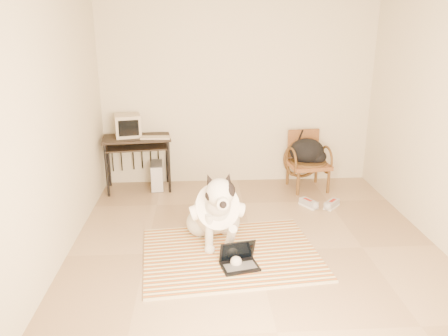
{
  "coord_description": "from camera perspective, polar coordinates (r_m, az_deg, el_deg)",
  "views": [
    {
      "loc": [
        -0.59,
        -4.15,
        2.31
      ],
      "look_at": [
        -0.33,
        0.18,
        0.88
      ],
      "focal_mm": 35.0,
      "sensor_mm": 36.0,
      "label": 1
    }
  ],
  "objects": [
    {
      "name": "floor",
      "position": [
        4.79,
        4.15,
        -10.7
      ],
      "size": [
        4.5,
        4.5,
        0.0
      ],
      "primitive_type": "plane",
      "color": "#9B7F5F",
      "rests_on": "ground"
    },
    {
      "name": "rattan_chair",
      "position": [
        6.51,
        10.81,
        1.0
      ],
      "size": [
        0.62,
        0.6,
        0.84
      ],
      "color": "brown",
      "rests_on": "floor"
    },
    {
      "name": "dog",
      "position": [
        4.79,
        -1.09,
        -5.73
      ],
      "size": [
        0.62,
        1.26,
        0.93
      ],
      "color": "silver",
      "rests_on": "rug"
    },
    {
      "name": "sneaker_right",
      "position": [
        5.99,
        13.89,
        -4.63
      ],
      "size": [
        0.27,
        0.27,
        0.1
      ],
      "color": "silver",
      "rests_on": "floor"
    },
    {
      "name": "desk_keyboard",
      "position": [
        6.22,
        -8.94,
        3.94
      ],
      "size": [
        0.41,
        0.17,
        0.03
      ],
      "primitive_type": "cube",
      "rotation": [
        0.0,
        0.0,
        -0.04
      ],
      "color": "#B2A38B",
      "rests_on": "computer_desk"
    },
    {
      "name": "wall_back",
      "position": [
        6.5,
        1.84,
        9.68
      ],
      "size": [
        4.5,
        0.0,
        4.5
      ],
      "primitive_type": "plane",
      "rotation": [
        1.57,
        0.0,
        0.0
      ],
      "color": "beige",
      "rests_on": "floor"
    },
    {
      "name": "backpack",
      "position": [
        6.45,
        10.96,
        2.07
      ],
      "size": [
        0.53,
        0.41,
        0.37
      ],
      "color": "black",
      "rests_on": "rattan_chair"
    },
    {
      "name": "computer_desk",
      "position": [
        6.37,
        -11.32,
        2.99
      ],
      "size": [
        1.01,
        0.64,
        0.79
      ],
      "color": "black",
      "rests_on": "floor"
    },
    {
      "name": "sneaker_left",
      "position": [
        5.95,
        10.98,
        -4.58
      ],
      "size": [
        0.23,
        0.29,
        0.1
      ],
      "color": "silver",
      "rests_on": "floor"
    },
    {
      "name": "wall_left",
      "position": [
        4.49,
        -21.7,
        4.54
      ],
      "size": [
        0.0,
        4.5,
        4.5
      ],
      "primitive_type": "plane",
      "rotation": [
        1.57,
        0.0,
        1.57
      ],
      "color": "beige",
      "rests_on": "floor"
    },
    {
      "name": "rug",
      "position": [
        4.7,
        0.9,
        -11.12
      ],
      "size": [
        1.95,
        1.57,
        0.02
      ],
      "color": "#B5531C",
      "rests_on": "floor"
    },
    {
      "name": "crt_monitor",
      "position": [
        6.38,
        -12.46,
        5.43
      ],
      "size": [
        0.42,
        0.4,
        0.31
      ],
      "color": "#B2A38B",
      "rests_on": "computer_desk"
    },
    {
      "name": "laptop",
      "position": [
        4.44,
        1.95,
        -11.94
      ],
      "size": [
        0.41,
        0.34,
        0.25
      ],
      "color": "black",
      "rests_on": "rug"
    },
    {
      "name": "pc_tower",
      "position": [
        6.52,
        -8.76,
        -0.99
      ],
      "size": [
        0.21,
        0.43,
        0.39
      ],
      "color": "#4B4A4D",
      "rests_on": "floor"
    },
    {
      "name": "wall_front",
      "position": [
        2.21,
        12.53,
        -8.01
      ],
      "size": [
        4.5,
        0.0,
        4.5
      ],
      "primitive_type": "plane",
      "rotation": [
        -1.57,
        0.0,
        0.0
      ],
      "color": "beige",
      "rests_on": "floor"
    }
  ]
}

